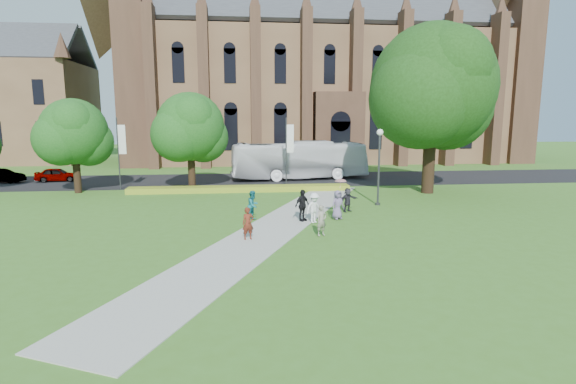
{
  "coord_description": "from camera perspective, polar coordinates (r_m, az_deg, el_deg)",
  "views": [
    {
      "loc": [
        -1.93,
        -23.28,
        6.06
      ],
      "look_at": [
        0.87,
        3.11,
        1.6
      ],
      "focal_mm": 28.0,
      "sensor_mm": 36.0,
      "label": 1
    }
  ],
  "objects": [
    {
      "name": "footpath",
      "position": [
        25.09,
        -1.47,
        -4.39
      ],
      "size": [
        15.58,
        28.54,
        0.04
      ],
      "primitive_type": "cube",
      "rotation": [
        0.0,
        0.0,
        -0.44
      ],
      "color": "#B2B2A8",
      "rests_on": "ground"
    },
    {
      "name": "parasol",
      "position": [
        26.78,
        6.7,
        0.87
      ],
      "size": [
        0.74,
        0.74,
        0.59
      ],
      "primitive_type": "imported",
      "rotation": [
        0.0,
        0.0,
        0.12
      ],
      "color": "#D697A6",
      "rests_on": "pedestrian_4"
    },
    {
      "name": "car_0",
      "position": [
        47.65,
        -27.26,
        1.98
      ],
      "size": [
        3.96,
        2.03,
        1.29
      ],
      "primitive_type": "imported",
      "rotation": [
        0.0,
        0.0,
        1.71
      ],
      "color": "gray",
      "rests_on": "road"
    },
    {
      "name": "streetlamp",
      "position": [
        31.36,
        11.5,
        4.29
      ],
      "size": [
        0.44,
        0.44,
        5.24
      ],
      "color": "#38383D",
      "rests_on": "ground"
    },
    {
      "name": "flower_hedge",
      "position": [
        36.94,
        -6.09,
        0.4
      ],
      "size": [
        18.0,
        1.4,
        0.45
      ],
      "primitive_type": "cube",
      "color": "#A8AD22",
      "rests_on": "ground"
    },
    {
      "name": "pedestrian_4",
      "position": [
        26.84,
        6.32,
        -1.6
      ],
      "size": [
        1.0,
        0.87,
        1.72
      ],
      "primitive_type": "imported",
      "rotation": [
        0.0,
        0.0,
        0.48
      ],
      "color": "slate",
      "rests_on": "footpath"
    },
    {
      "name": "street_tree_1",
      "position": [
        38.01,
        -12.33,
        8.07
      ],
      "size": [
        5.6,
        5.6,
        8.05
      ],
      "color": "#332114",
      "rests_on": "ground"
    },
    {
      "name": "tour_coach",
      "position": [
        43.9,
        1.46,
        4.06
      ],
      "size": [
        13.51,
        4.61,
        3.69
      ],
      "primitive_type": "imported",
      "rotation": [
        0.0,
        0.0,
        1.69
      ],
      "color": "silver",
      "rests_on": "road"
    },
    {
      "name": "banner_pole_1",
      "position": [
        39.84,
        -20.6,
        5.09
      ],
      "size": [
        0.7,
        0.1,
        6.0
      ],
      "color": "#38383D",
      "rests_on": "ground"
    },
    {
      "name": "pedestrian_1",
      "position": [
        26.47,
        -4.45,
        -1.7
      ],
      "size": [
        1.04,
        1.08,
        1.75
      ],
      "primitive_type": "imported",
      "rotation": [
        0.0,
        0.0,
        0.93
      ],
      "color": "#15656D",
      "rests_on": "footpath"
    },
    {
      "name": "pedestrian_6",
      "position": [
        22.99,
        4.29,
        -3.62
      ],
      "size": [
        0.69,
        0.61,
        1.59
      ],
      "primitive_type": "imported",
      "rotation": [
        0.0,
        0.0,
        0.48
      ],
      "color": "gray",
      "rests_on": "footpath"
    },
    {
      "name": "cathedral",
      "position": [
        64.5,
        4.82,
        15.68
      ],
      "size": [
        52.6,
        18.25,
        28.0
      ],
      "color": "brown",
      "rests_on": "ground"
    },
    {
      "name": "large_tree",
      "position": [
        37.46,
        17.89,
        12.62
      ],
      "size": [
        9.6,
        9.6,
        13.2
      ],
      "color": "#332114",
      "rests_on": "ground"
    },
    {
      "name": "banner_pole_0",
      "position": [
        38.78,
        -0.06,
        5.6
      ],
      "size": [
        0.7,
        0.1,
        6.0
      ],
      "color": "#38383D",
      "rests_on": "ground"
    },
    {
      "name": "car_1",
      "position": [
        49.23,
        -32.54,
        1.73
      ],
      "size": [
        3.93,
        1.77,
        1.25
      ],
      "primitive_type": "imported",
      "rotation": [
        0.0,
        0.0,
        1.45
      ],
      "color": "gray",
      "rests_on": "road"
    },
    {
      "name": "pedestrian_3",
      "position": [
        26.13,
        1.82,
        -1.7
      ],
      "size": [
        1.13,
        1.03,
        1.85
      ],
      "primitive_type": "imported",
      "rotation": [
        0.0,
        0.0,
        0.67
      ],
      "color": "black",
      "rests_on": "footpath"
    },
    {
      "name": "ground",
      "position": [
        24.13,
        -1.28,
        -5.01
      ],
      "size": [
        160.0,
        160.0,
        0.0
      ],
      "primitive_type": "plane",
      "color": "#3F6D20",
      "rests_on": "ground"
    },
    {
      "name": "pedestrian_2",
      "position": [
        25.73,
        3.33,
        -2.02
      ],
      "size": [
        1.29,
        1.12,
        1.74
      ],
      "primitive_type": "imported",
      "rotation": [
        0.0,
        0.0,
        0.52
      ],
      "color": "white",
      "rests_on": "footpath"
    },
    {
      "name": "street_tree_0",
      "position": [
        39.52,
        -25.56,
        6.9
      ],
      "size": [
        5.2,
        5.2,
        7.5
      ],
      "color": "#332114",
      "rests_on": "ground"
    },
    {
      "name": "road",
      "position": [
        43.74,
        -3.47,
        1.58
      ],
      "size": [
        160.0,
        10.0,
        0.02
      ],
      "primitive_type": "cube",
      "color": "black",
      "rests_on": "ground"
    },
    {
      "name": "pedestrian_5",
      "position": [
        29.02,
        7.58,
        -0.97
      ],
      "size": [
        1.47,
        1.06,
        1.53
      ],
      "primitive_type": "imported",
      "rotation": [
        0.0,
        0.0,
        0.48
      ],
      "color": "#2A2830",
      "rests_on": "footpath"
    },
    {
      "name": "pedestrian_0",
      "position": [
        22.34,
        -5.1,
        -3.99
      ],
      "size": [
        0.67,
        0.53,
        1.61
      ],
      "primitive_type": "imported",
      "rotation": [
        0.0,
        0.0,
        0.27
      ],
      "color": "#602415",
      "rests_on": "footpath"
    }
  ]
}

